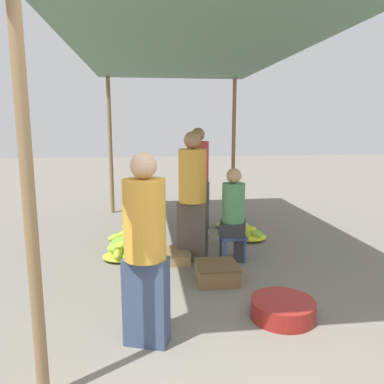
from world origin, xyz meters
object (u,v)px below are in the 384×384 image
(banana_pile_left_0, at_px, (120,252))
(shopper_walking_mid, at_px, (198,177))
(stool, at_px, (233,240))
(shopper_walking_far, at_px, (192,195))
(vendor_seated, at_px, (234,214))
(banana_pile_right_1, at_px, (250,235))
(vendor_foreground, at_px, (145,248))
(banana_pile_left_1, at_px, (127,238))
(basin_black, at_px, (283,309))
(crate_far, at_px, (173,256))
(banana_pile_left_2, at_px, (134,224))
(banana_pile_right_0, at_px, (232,224))
(crate_near, at_px, (217,273))
(crate_mid, at_px, (193,239))

(banana_pile_left_0, bearing_deg, shopper_walking_mid, 48.86)
(stool, bearing_deg, shopper_walking_far, 170.73)
(vendor_seated, height_order, banana_pile_right_1, vendor_seated)
(vendor_foreground, height_order, banana_pile_left_1, vendor_foreground)
(basin_black, distance_m, shopper_walking_mid, 3.37)
(shopper_walking_far, bearing_deg, banana_pile_left_1, 136.26)
(vendor_seated, relative_size, crate_far, 2.86)
(vendor_seated, bearing_deg, banana_pile_right_1, 61.50)
(basin_black, height_order, shopper_walking_mid, shopper_walking_mid)
(vendor_seated, xyz_separation_m, shopper_walking_mid, (-0.26, 1.66, 0.27))
(banana_pile_left_2, xyz_separation_m, banana_pile_right_0, (1.74, -0.13, -0.03))
(stool, height_order, crate_near, stool)
(vendor_seated, height_order, crate_far, vendor_seated)
(basin_black, height_order, banana_pile_left_1, basin_black)
(banana_pile_left_1, bearing_deg, crate_mid, -15.33)
(banana_pile_right_0, relative_size, shopper_walking_far, 0.34)
(crate_mid, distance_m, shopper_walking_far, 1.00)
(banana_pile_left_2, xyz_separation_m, crate_far, (0.57, -1.70, -0.01))
(banana_pile_right_1, bearing_deg, vendor_foreground, -121.32)
(vendor_foreground, xyz_separation_m, shopper_walking_far, (0.62, 1.92, 0.07))
(crate_near, bearing_deg, banana_pile_left_0, 142.97)
(banana_pile_right_1, bearing_deg, crate_far, -146.71)
(vendor_seated, height_order, shopper_walking_mid, shopper_walking_mid)
(vendor_seated, xyz_separation_m, banana_pile_left_1, (-1.48, 0.97, -0.58))
(stool, relative_size, crate_far, 0.81)
(vendor_foreground, relative_size, banana_pile_right_1, 2.86)
(vendor_foreground, height_order, basin_black, vendor_foreground)
(crate_near, height_order, shopper_walking_far, shopper_walking_far)
(crate_near, relative_size, shopper_walking_far, 0.28)
(shopper_walking_mid, bearing_deg, crate_near, -92.60)
(banana_pile_left_2, bearing_deg, crate_near, -66.95)
(vendor_seated, xyz_separation_m, crate_mid, (-0.46, 0.69, -0.54))
(vendor_seated, bearing_deg, crate_far, 178.25)
(vendor_foreground, xyz_separation_m, vendor_seated, (1.18, 1.84, -0.19))
(crate_mid, relative_size, shopper_walking_far, 0.24)
(crate_mid, height_order, crate_far, crate_mid)
(vendor_seated, height_order, banana_pile_left_0, vendor_seated)
(banana_pile_left_0, bearing_deg, banana_pile_right_0, 36.36)
(crate_near, bearing_deg, vendor_seated, 61.97)
(stool, distance_m, crate_near, 0.78)
(banana_pile_left_1, xyz_separation_m, banana_pile_right_0, (1.83, 0.62, -0.00))
(banana_pile_left_0, height_order, crate_near, banana_pile_left_0)
(stool, distance_m, shopper_walking_mid, 1.80)
(banana_pile_left_2, height_order, banana_pile_right_1, banana_pile_left_2)
(vendor_foreground, xyz_separation_m, banana_pile_right_1, (1.65, 2.71, -0.76))
(banana_pile_left_1, xyz_separation_m, crate_mid, (1.01, -0.28, 0.04))
(stool, distance_m, crate_mid, 0.85)
(banana_pile_right_1, height_order, crate_far, banana_pile_right_1)
(stool, relative_size, shopper_walking_mid, 0.20)
(banana_pile_right_0, xyz_separation_m, shopper_walking_far, (-0.90, -1.51, 0.83))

